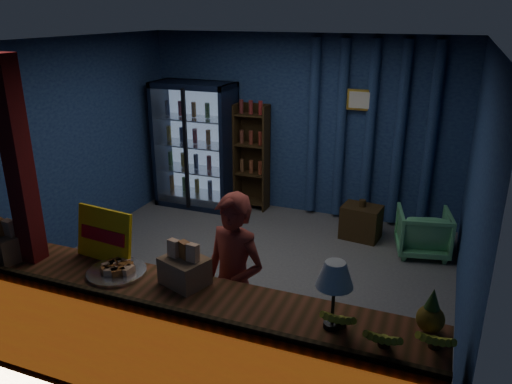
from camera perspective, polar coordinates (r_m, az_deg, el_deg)
ground at (r=5.83m, az=-1.58°, el=-9.57°), size 4.60×4.60×0.00m
room_walls at (r=5.24m, az=-1.75°, el=5.53°), size 4.60×4.60×4.60m
counter at (r=4.17m, az=-12.39°, el=-15.75°), size 4.40×0.57×0.99m
support_post at (r=4.41m, az=-24.60°, el=-2.89°), size 0.16×0.16×2.60m
beverage_cooler at (r=7.72m, az=-6.69°, el=5.32°), size 1.20×0.62×1.90m
bottle_shelf at (r=7.53m, az=-0.41°, el=3.98°), size 0.50×0.28×1.60m
curtain_folds at (r=7.05m, az=12.85°, el=6.59°), size 1.74×0.14×2.50m
framed_picture at (r=6.94m, az=11.84°, el=10.26°), size 0.36×0.04×0.28m
shopkeeper at (r=4.14m, az=-2.52°, el=-10.50°), size 0.64×0.50×1.56m
green_chair at (r=6.55m, az=18.55°, el=-4.36°), size 0.73×0.75×0.58m
side_table at (r=6.80m, az=11.91°, el=-3.37°), size 0.54×0.42×0.54m
yellow_sign at (r=4.25m, az=-16.97°, el=-4.69°), size 0.55×0.16×0.43m
snack_box_left at (r=4.62m, az=-26.54°, el=-5.26°), size 0.39×0.35×0.35m
snack_box_centre at (r=3.80m, az=-8.17°, el=-8.69°), size 0.39×0.36×0.34m
pastry_tray at (r=4.08m, az=-15.65°, el=-8.63°), size 0.47×0.47×0.08m
banana_bunches at (r=3.26m, az=14.56°, el=-15.10°), size 0.84×0.31×0.18m
table_lamp at (r=3.19m, az=8.99°, el=-9.57°), size 0.24×0.24×0.47m
pineapple at (r=3.42m, az=19.36°, el=-13.12°), size 0.18×0.18×0.31m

